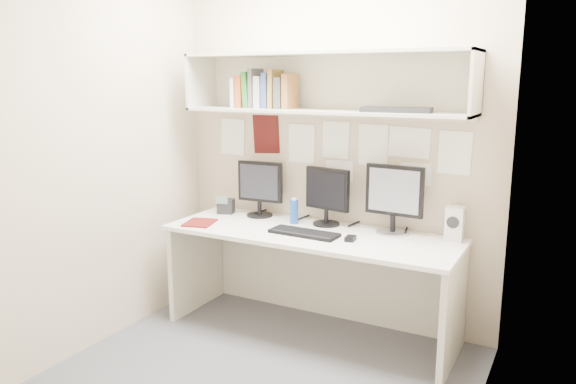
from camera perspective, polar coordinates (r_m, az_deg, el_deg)
The scene contains 19 objects.
floor at distance 3.56m, azimuth -2.49°, elevation -17.98°, with size 2.40×2.00×0.01m, color #4B4B50.
wall_back at distance 4.01m, azimuth 4.63°, elevation 5.03°, with size 2.40×0.02×2.60m, color #BBA98F.
wall_front at distance 2.34m, azimuth -15.28°, elevation -0.02°, with size 2.40×0.02×2.60m, color #BBA98F.
wall_left at distance 3.88m, azimuth -18.18°, elevation 4.26°, with size 0.02×2.00×2.60m, color #BBA98F.
wall_right at distance 2.73m, azimuth 19.56°, elevation 1.32°, with size 0.02×2.00×2.60m, color #BBA98F.
desk at distance 3.92m, azimuth 2.34°, elevation -9.16°, with size 2.00×0.70×0.73m.
overhead_hutch at distance 3.86m, azimuth 3.89°, elevation 11.03°, with size 2.00×0.38×0.40m.
pinned_papers at distance 4.02m, azimuth 4.58°, elevation 4.31°, with size 1.92×0.01×0.48m, color white, non-canonical shape.
monitor_left at distance 4.19m, azimuth -2.86°, elevation 0.61°, with size 0.36×0.19×0.41m.
monitor_center at distance 3.94m, azimuth 4.00°, elevation -0.15°, with size 0.35×0.19×0.41m.
monitor_right at distance 3.77m, azimuth 10.72°, elevation -0.46°, with size 0.40×0.22×0.46m.
keyboard at distance 3.73m, azimuth 1.65°, elevation -4.19°, with size 0.47×0.17×0.02m, color black.
mouse at distance 3.62m, azimuth 6.36°, elevation -4.71°, with size 0.06×0.09×0.03m, color black.
speaker at distance 3.73m, azimuth 16.56°, elevation -3.11°, with size 0.12×0.12×0.22m.
blue_bottle at distance 4.00m, azimuth 0.62°, elevation -1.98°, with size 0.06×0.06×0.19m.
maroon_notebook at distance 4.06m, azimuth -8.95°, elevation -3.10°, with size 0.19×0.24×0.01m, color #5D1110.
desk_phone at distance 4.33m, azimuth -6.33°, elevation -1.42°, with size 0.14×0.14×0.14m.
book_stack at distance 4.04m, azimuth -2.43°, elevation 10.22°, with size 0.47×0.17×0.28m.
hutch_tray at distance 3.61m, azimuth 10.95°, elevation 8.20°, with size 0.43×0.17×0.03m, color black.
Camera 1 is at (1.58, -2.66, 1.75)m, focal length 35.00 mm.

